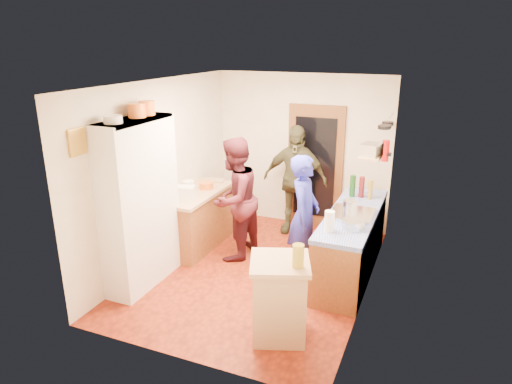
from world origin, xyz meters
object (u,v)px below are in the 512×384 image
Objects in this scene: person_hob at (306,217)px; person_back at (296,180)px; right_counter_base at (351,244)px; hutch_body at (140,204)px; person_left at (238,199)px; island_base at (279,301)px.

person_back is at bearing 17.71° from person_hob.
person_hob is (-0.58, -0.28, 0.42)m from right_counter_base.
hutch_body is 1.21× the size of person_back.
hutch_body is at bearing -122.43° from person_back.
person_hob is 0.93× the size of person_left.
person_hob is (1.92, 1.02, -0.26)m from hutch_body.
person_back is at bearing 60.70° from hutch_body.
person_left reaches higher than person_hob.
island_base is 0.47× the size of person_left.
island_base is 0.47× the size of person_back.
person_left is (0.84, 1.17, -0.19)m from hutch_body.
island_base is (-0.43, -1.74, 0.01)m from right_counter_base.
person_back is (-1.17, 1.08, 0.49)m from right_counter_base.
person_back reaches higher than right_counter_base.
person_hob reaches higher than island_base.
person_hob is at bearing -69.89° from person_back.
person_back reaches higher than person_hob.
island_base is at bearing -179.68° from person_hob.
person_left reaches higher than island_base.
hutch_body is 2.90m from right_counter_base.
person_hob is at bearing -154.35° from right_counter_base.
person_back reaches higher than person_left.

